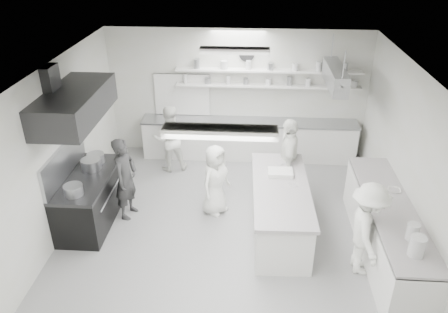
# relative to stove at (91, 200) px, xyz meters

# --- Properties ---
(floor) EXTENTS (6.00, 7.00, 0.02)m
(floor) POSITION_rel_stove_xyz_m (2.60, -0.40, -0.46)
(floor) COLOR #959595
(floor) RESTS_ON ground
(ceiling) EXTENTS (6.00, 7.00, 0.02)m
(ceiling) POSITION_rel_stove_xyz_m (2.60, -0.40, 2.56)
(ceiling) COLOR white
(ceiling) RESTS_ON wall_back
(wall_back) EXTENTS (6.00, 0.04, 3.00)m
(wall_back) POSITION_rel_stove_xyz_m (2.60, 3.10, 1.05)
(wall_back) COLOR silver
(wall_back) RESTS_ON floor
(wall_left) EXTENTS (0.04, 7.00, 3.00)m
(wall_left) POSITION_rel_stove_xyz_m (-0.40, -0.40, 1.05)
(wall_left) COLOR silver
(wall_left) RESTS_ON floor
(wall_right) EXTENTS (0.04, 7.00, 3.00)m
(wall_right) POSITION_rel_stove_xyz_m (5.60, -0.40, 1.05)
(wall_right) COLOR silver
(wall_right) RESTS_ON floor
(stove) EXTENTS (0.80, 1.80, 0.90)m
(stove) POSITION_rel_stove_xyz_m (0.00, 0.00, 0.00)
(stove) COLOR black
(stove) RESTS_ON floor
(exhaust_hood) EXTENTS (0.85, 2.00, 0.50)m
(exhaust_hood) POSITION_rel_stove_xyz_m (0.00, -0.00, 1.90)
(exhaust_hood) COLOR #2A2A2C
(exhaust_hood) RESTS_ON wall_left
(back_counter) EXTENTS (5.00, 0.60, 0.92)m
(back_counter) POSITION_rel_stove_xyz_m (2.90, 2.80, 0.01)
(back_counter) COLOR white
(back_counter) RESTS_ON floor
(shelf_lower) EXTENTS (4.20, 0.26, 0.04)m
(shelf_lower) POSITION_rel_stove_xyz_m (3.30, 2.97, 1.30)
(shelf_lower) COLOR white
(shelf_lower) RESTS_ON wall_back
(shelf_upper) EXTENTS (4.20, 0.26, 0.04)m
(shelf_upper) POSITION_rel_stove_xyz_m (3.30, 2.97, 1.65)
(shelf_upper) COLOR white
(shelf_upper) RESTS_ON wall_back
(pass_through_window) EXTENTS (1.30, 0.04, 1.00)m
(pass_through_window) POSITION_rel_stove_xyz_m (1.30, 3.08, 1.00)
(pass_through_window) COLOR black
(pass_through_window) RESTS_ON wall_back
(wall_clock) EXTENTS (0.32, 0.05, 0.32)m
(wall_clock) POSITION_rel_stove_xyz_m (2.80, 3.06, 2.00)
(wall_clock) COLOR white
(wall_clock) RESTS_ON wall_back
(right_counter) EXTENTS (0.74, 3.30, 0.94)m
(right_counter) POSITION_rel_stove_xyz_m (5.25, -0.60, 0.02)
(right_counter) COLOR white
(right_counter) RESTS_ON floor
(pot_rack) EXTENTS (0.30, 1.60, 0.40)m
(pot_rack) POSITION_rel_stove_xyz_m (4.60, 2.00, 1.85)
(pot_rack) COLOR #9EA0A4
(pot_rack) RESTS_ON ceiling
(light_fixture_front) EXTENTS (1.30, 0.25, 0.10)m
(light_fixture_front) POSITION_rel_stove_xyz_m (2.60, -2.20, 2.49)
(light_fixture_front) COLOR white
(light_fixture_front) RESTS_ON ceiling
(light_fixture_rear) EXTENTS (1.30, 0.25, 0.10)m
(light_fixture_rear) POSITION_rel_stove_xyz_m (2.60, 1.40, 2.49)
(light_fixture_rear) COLOR white
(light_fixture_rear) RESTS_ON ceiling
(prep_island) EXTENTS (0.96, 2.44, 0.89)m
(prep_island) POSITION_rel_stove_xyz_m (3.51, -0.08, -0.00)
(prep_island) COLOR white
(prep_island) RESTS_ON floor
(stove_pot) EXTENTS (0.36, 0.36, 0.25)m
(stove_pot) POSITION_rel_stove_xyz_m (0.00, 0.29, 0.58)
(stove_pot) COLOR #9EA0A4
(stove_pot) RESTS_ON stove
(cook_stove) EXTENTS (0.51, 0.66, 1.62)m
(cook_stove) POSITION_rel_stove_xyz_m (0.64, 0.23, 0.36)
(cook_stove) COLOR #2C2C2C
(cook_stove) RESTS_ON floor
(cook_back) EXTENTS (0.89, 0.78, 1.54)m
(cook_back) POSITION_rel_stove_xyz_m (1.14, 2.08, 0.32)
(cook_back) COLOR white
(cook_back) RESTS_ON floor
(cook_island_left) EXTENTS (0.75, 0.83, 1.42)m
(cook_island_left) POSITION_rel_stove_xyz_m (2.30, 0.46, 0.26)
(cook_island_left) COLOR white
(cook_island_left) RESTS_ON floor
(cook_island_right) EXTENTS (0.54, 1.07, 1.75)m
(cook_island_right) POSITION_rel_stove_xyz_m (3.70, 1.03, 0.43)
(cook_island_right) COLOR white
(cook_island_right) RESTS_ON floor
(cook_right) EXTENTS (0.61, 1.04, 1.60)m
(cook_right) POSITION_rel_stove_xyz_m (4.79, -1.03, 0.35)
(cook_right) COLOR white
(cook_right) RESTS_ON floor
(bowl_island_a) EXTENTS (0.31, 0.31, 0.06)m
(bowl_island_a) POSITION_rel_stove_xyz_m (3.63, 0.62, 0.47)
(bowl_island_a) COLOR #9EA0A4
(bowl_island_a) RESTS_ON prep_island
(bowl_island_b) EXTENTS (0.24, 0.24, 0.06)m
(bowl_island_b) POSITION_rel_stove_xyz_m (3.72, 0.00, 0.47)
(bowl_island_b) COLOR white
(bowl_island_b) RESTS_ON prep_island
(bowl_right) EXTENTS (0.26, 0.26, 0.05)m
(bowl_right) POSITION_rel_stove_xyz_m (5.43, -0.12, 0.52)
(bowl_right) COLOR white
(bowl_right) RESTS_ON right_counter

